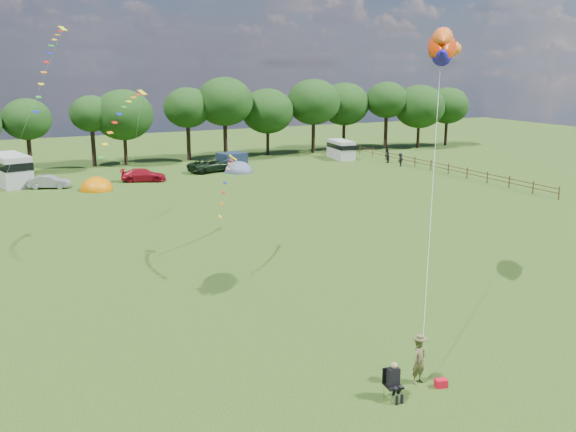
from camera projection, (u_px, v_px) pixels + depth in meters
name	position (u px, v px, depth m)	size (l,w,h in m)	color
ground_plane	(369.00, 343.00, 28.01)	(180.00, 180.00, 0.00)	black
tree_line	(154.00, 111.00, 76.79)	(102.98, 10.98, 10.27)	black
fence	(440.00, 166.00, 71.71)	(0.12, 33.12, 1.20)	#472D19
car_b	(49.00, 182.00, 62.48)	(1.36, 3.63, 1.28)	gray
car_c	(144.00, 175.00, 66.16)	(1.85, 4.39, 1.32)	maroon
car_d	(211.00, 165.00, 72.03)	(2.45, 5.42, 1.48)	black
campervan_b	(10.00, 169.00, 63.90)	(3.93, 6.75, 3.10)	#B4B4B7
campervan_d	(341.00, 149.00, 81.85)	(2.60, 5.00, 2.35)	#BAB9BC
tent_orange	(97.00, 190.00, 61.85)	(3.19, 3.49, 2.50)	#CB6800
tent_greyblue	(239.00, 172.00, 71.97)	(3.25, 3.56, 2.42)	#4D5671
awning_navy	(232.00, 161.00, 74.25)	(2.93, 2.38, 1.83)	#162335
kite_flyer	(419.00, 361.00, 24.32)	(0.66, 0.43, 1.80)	brown
camp_chair	(393.00, 377.00, 23.18)	(0.66, 0.65, 1.45)	#99999E
kite_bag	(441.00, 383.00, 24.16)	(0.44, 0.30, 0.31)	red
fish_kite	(442.00, 47.00, 30.99)	(3.47, 3.95, 2.24)	#E43400
streamer_kite_a	(52.00, 54.00, 43.90)	(3.26, 5.50, 5.73)	#F7FD14
streamer_kite_b	(126.00, 112.00, 40.04)	(4.23, 4.63, 3.78)	yellow
streamer_kite_c	(228.00, 175.00, 37.63)	(3.02, 4.92, 2.78)	#F1C503
walker_a	(387.00, 156.00, 78.42)	(0.86, 0.53, 1.78)	black
walker_b	(400.00, 160.00, 75.80)	(1.02, 0.48, 1.58)	black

